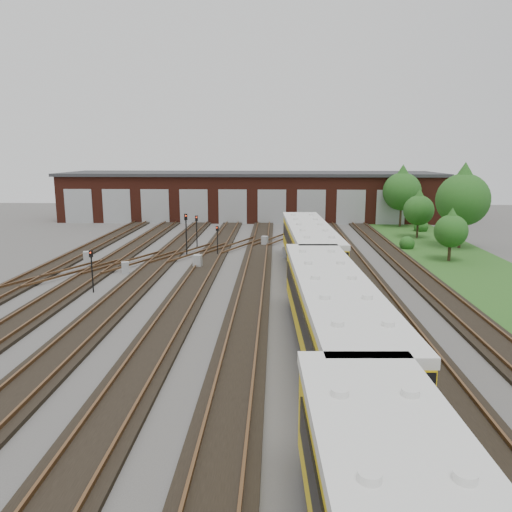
{
  "coord_description": "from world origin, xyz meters",
  "views": [
    {
      "loc": [
        3.57,
        -29.44,
        8.89
      ],
      "look_at": [
        2.21,
        3.95,
        2.0
      ],
      "focal_mm": 35.0,
      "sensor_mm": 36.0,
      "label": 1
    }
  ],
  "objects": [
    {
      "name": "ground",
      "position": [
        0.0,
        0.0,
        0.0
      ],
      "size": [
        120.0,
        120.0,
        0.0
      ],
      "primitive_type": "plane",
      "color": "#454340",
      "rests_on": "ground"
    },
    {
      "name": "track_network",
      "position": [
        -0.17,
        0.59,
        0.11
      ],
      "size": [
        30.4,
        70.0,
        0.33
      ],
      "color": "black",
      "rests_on": "ground"
    },
    {
      "name": "maintenance_shed",
      "position": [
        -0.01,
        39.97,
        3.2
      ],
      "size": [
        51.0,
        12.5,
        6.35
      ],
      "color": "#4C1D13",
      "rests_on": "ground"
    },
    {
      "name": "grass_verge",
      "position": [
        19.0,
        10.0,
        0.03
      ],
      "size": [
        8.0,
        55.0,
        0.05
      ],
      "primitive_type": "cube",
      "color": "#204C19",
      "rests_on": "ground"
    },
    {
      "name": "metro_train",
      "position": [
        6.0,
        -9.1,
        2.07
      ],
      "size": [
        3.66,
        48.58,
        3.4
      ],
      "rotation": [
        0.0,
        0.0,
        0.04
      ],
      "color": "black",
      "rests_on": "ground"
    },
    {
      "name": "signal_mast_0",
      "position": [
        -8.3,
        1.43,
        1.79
      ],
      "size": [
        0.23,
        0.21,
        2.79
      ],
      "rotation": [
        0.0,
        0.0,
        -0.03
      ],
      "color": "black",
      "rests_on": "ground"
    },
    {
      "name": "signal_mast_1",
      "position": [
        -4.01,
        17.41,
        1.99
      ],
      "size": [
        0.28,
        0.27,
        3.1
      ],
      "rotation": [
        0.0,
        0.0,
        0.16
      ],
      "color": "black",
      "rests_on": "ground"
    },
    {
      "name": "signal_mast_2",
      "position": [
        -4.37,
        13.8,
        2.35
      ],
      "size": [
        0.31,
        0.29,
        3.7
      ],
      "rotation": [
        0.0,
        0.0,
        0.27
      ],
      "color": "black",
      "rests_on": "ground"
    },
    {
      "name": "signal_mast_3",
      "position": [
        -1.58,
        13.59,
        1.7
      ],
      "size": [
        0.25,
        0.24,
        2.65
      ],
      "rotation": [
        0.0,
        0.0,
        -0.32
      ],
      "color": "black",
      "rests_on": "ground"
    },
    {
      "name": "relay_cabinet_0",
      "position": [
        -7.76,
        6.71,
        0.45
      ],
      "size": [
        0.64,
        0.58,
        0.89
      ],
      "primitive_type": "cube",
      "rotation": [
        0.0,
        0.0,
        0.3
      ],
      "color": "#979A9C",
      "rests_on": "ground"
    },
    {
      "name": "relay_cabinet_1",
      "position": [
        -11.73,
        9.6,
        0.55
      ],
      "size": [
        0.8,
        0.73,
        1.09
      ],
      "primitive_type": "cube",
      "rotation": [
        0.0,
        0.0,
        0.33
      ],
      "color": "#979A9C",
      "rests_on": "ground"
    },
    {
      "name": "relay_cabinet_2",
      "position": [
        -2.59,
        8.66,
        0.54
      ],
      "size": [
        0.72,
        0.63,
        1.08
      ],
      "primitive_type": "cube",
      "rotation": [
        0.0,
        0.0,
        -0.15
      ],
      "color": "#979A9C",
      "rests_on": "ground"
    },
    {
      "name": "relay_cabinet_3",
      "position": [
        2.47,
        18.46,
        0.49
      ],
      "size": [
        0.71,
        0.65,
        0.99
      ],
      "primitive_type": "cube",
      "rotation": [
        0.0,
        0.0,
        -0.3
      ],
      "color": "#979A9C",
      "rests_on": "ground"
    },
    {
      "name": "relay_cabinet_4",
      "position": [
        4.46,
        13.01,
        0.51
      ],
      "size": [
        0.65,
        0.56,
        1.03
      ],
      "primitive_type": "cube",
      "rotation": [
        0.0,
        0.0,
        -0.08
      ],
      "color": "#979A9C",
      "rests_on": "ground"
    },
    {
      "name": "tree_0",
      "position": [
        18.85,
        32.25,
        4.89
      ],
      "size": [
        4.6,
        4.6,
        7.62
      ],
      "color": "#322516",
      "rests_on": "ground"
    },
    {
      "name": "tree_1",
      "position": [
        18.62,
        23.74,
        3.38
      ],
      "size": [
        3.17,
        3.17,
        5.26
      ],
      "color": "#322516",
      "rests_on": "ground"
    },
    {
      "name": "tree_2",
      "position": [
        21.03,
        18.06,
        5.23
      ],
      "size": [
        4.91,
        4.91,
        8.14
      ],
      "color": "#322516",
      "rests_on": "ground"
    },
    {
      "name": "tree_3",
      "position": [
        18.09,
        12.1,
        2.9
      ],
      "size": [
        2.73,
        2.73,
        4.52
      ],
      "color": "#322516",
      "rests_on": "ground"
    },
    {
      "name": "bush_1",
      "position": [
        16.0,
        17.63,
        0.71
      ],
      "size": [
        1.42,
        1.42,
        1.42
      ],
      "primitive_type": "sphere",
      "color": "#164A15",
      "rests_on": "ground"
    },
    {
      "name": "bush_2",
      "position": [
        20.37,
        28.56,
        0.82
      ],
      "size": [
        1.64,
        1.64,
        1.64
      ],
      "primitive_type": "sphere",
      "color": "#164A15",
      "rests_on": "ground"
    }
  ]
}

